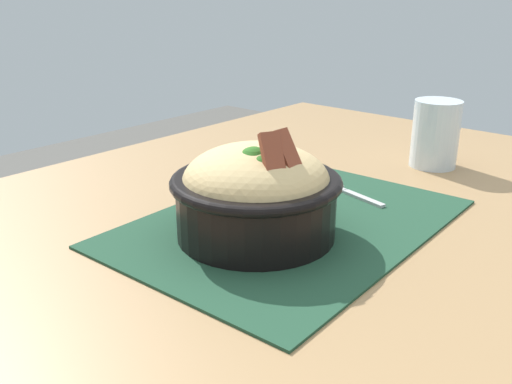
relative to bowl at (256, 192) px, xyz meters
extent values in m
cube|color=#99754C|center=(0.05, -0.03, -0.07)|extent=(1.18, 0.88, 0.03)
cylinder|color=olive|center=(0.58, 0.35, -0.43)|extent=(0.04, 0.04, 0.69)
cube|color=#1E422D|center=(0.05, -0.01, -0.05)|extent=(0.41, 0.30, 0.00)
cylinder|color=black|center=(0.00, 0.00, -0.02)|extent=(0.17, 0.17, 0.07)
torus|color=black|center=(0.00, 0.00, 0.01)|extent=(0.18, 0.18, 0.01)
ellipsoid|color=tan|center=(0.00, 0.00, 0.01)|extent=(0.22, 0.22, 0.08)
sphere|color=#295F1D|center=(-0.01, -0.01, 0.04)|extent=(0.04, 0.04, 0.04)
sphere|color=#295F1D|center=(-0.02, -0.02, 0.03)|extent=(0.03, 0.03, 0.03)
sphere|color=#295F1D|center=(-0.01, -0.01, 0.03)|extent=(0.03, 0.03, 0.03)
cylinder|color=orange|center=(0.00, -0.04, 0.03)|extent=(0.03, 0.02, 0.01)
cylinder|color=orange|center=(-0.02, 0.02, 0.03)|extent=(0.03, 0.03, 0.01)
cube|color=brown|center=(-0.02, -0.04, 0.05)|extent=(0.03, 0.04, 0.06)
cube|color=brown|center=(-0.01, -0.04, 0.04)|extent=(0.03, 0.03, 0.05)
cube|color=brown|center=(0.00, -0.04, 0.05)|extent=(0.02, 0.04, 0.06)
cube|color=#B7B7B7|center=(0.17, -0.03, -0.05)|extent=(0.02, 0.07, 0.00)
cube|color=#B7B7B7|center=(0.18, 0.01, -0.05)|extent=(0.01, 0.01, 0.00)
cube|color=#B7B7B7|center=(0.18, 0.02, -0.05)|extent=(0.03, 0.03, 0.00)
cube|color=#B7B7B7|center=(0.20, 0.05, -0.05)|extent=(0.01, 0.02, 0.00)
cube|color=#B7B7B7|center=(0.19, 0.05, -0.05)|extent=(0.01, 0.02, 0.00)
cube|color=#B7B7B7|center=(0.19, 0.05, -0.05)|extent=(0.01, 0.02, 0.00)
cube|color=#B7B7B7|center=(0.18, 0.05, -0.05)|extent=(0.01, 0.02, 0.00)
cylinder|color=silver|center=(0.37, -0.03, 0.00)|extent=(0.07, 0.07, 0.10)
cylinder|color=silver|center=(0.37, -0.03, -0.04)|extent=(0.06, 0.06, 0.03)
camera|label=1|loc=(-0.42, -0.37, 0.21)|focal=39.46mm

